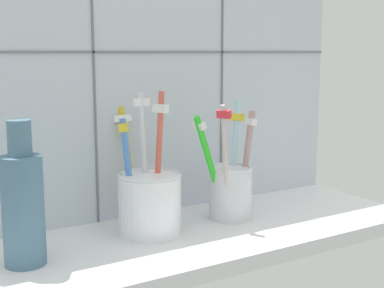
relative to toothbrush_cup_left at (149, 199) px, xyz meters
The scene contains 5 objects.
counter_slab 9.20cm from the toothbrush_cup_left, 23.18° to the right, with size 64.00×22.00×2.00cm, color silver.
tile_wall_back 19.43cm from the toothbrush_cup_left, 54.08° to the left, with size 64.00×2.20×45.00cm.
toothbrush_cup_left is the anchor object (origin of this frame).
toothbrush_cup_right 13.23cm from the toothbrush_cup_left, ahead, with size 10.82×7.32×17.05cm.
ceramic_vase 17.38cm from the toothbrush_cup_left, behind, with size 4.73×4.73×16.69cm.
Camera 1 is at (-38.72, -59.91, 26.05)cm, focal length 50.93 mm.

